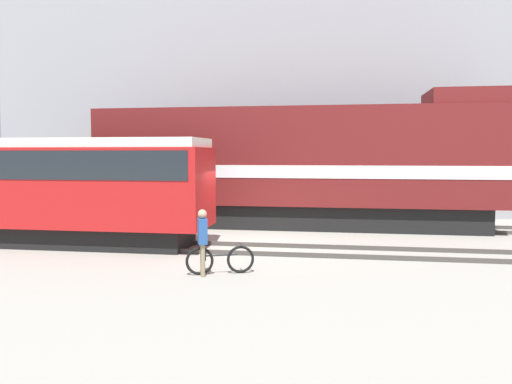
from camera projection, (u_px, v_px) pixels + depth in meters
ground_plane at (250, 245)px, 16.76m from camera, size 120.00×120.00×0.00m
track_near at (245, 249)px, 15.83m from camera, size 60.00×1.50×0.14m
track_far at (268, 225)px, 21.20m from camera, size 60.00×1.51×0.14m
building_backdrop at (286, 86)px, 27.54m from camera, size 30.58×6.00×13.61m
freight_locomotive at (297, 165)px, 20.81m from camera, size 16.54×3.04×5.53m
streetcar at (48, 184)px, 16.75m from camera, size 10.99×2.54×3.57m
bicycle at (220, 260)px, 12.74m from camera, size 1.68×0.74×0.78m
person at (203, 236)px, 12.46m from camera, size 0.33×0.41×1.69m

